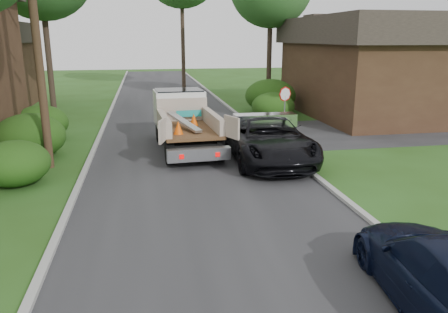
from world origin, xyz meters
TOP-DOWN VIEW (x-y plane):
  - ground at (0.00, 0.00)m, footprint 120.00×120.00m
  - road at (0.00, 10.00)m, footprint 8.00×90.00m
  - side_street at (12.00, 9.00)m, footprint 16.00×7.00m
  - curb_left at (-4.10, 10.00)m, footprint 0.20×90.00m
  - curb_right at (4.10, 10.00)m, footprint 0.20×90.00m
  - stop_sign at (5.20, 9.00)m, footprint 0.71×0.32m
  - utility_pole at (-5.48, 4.98)m, footprint 2.42×1.25m
  - house_right at (13.00, 14.00)m, footprint 9.72×12.96m
  - hedge_left_a at (-6.20, 3.00)m, footprint 2.34×2.34m
  - hedge_left_b at (-6.50, 6.50)m, footprint 2.86×2.86m
  - hedge_left_c at (-6.80, 10.00)m, footprint 2.60×2.60m
  - hedge_right_a at (5.80, 13.00)m, footprint 2.60×2.60m
  - hedge_right_b at (6.50, 16.00)m, footprint 3.38×3.38m
  - flatbed_truck at (-0.09, 7.74)m, footprint 3.04×6.61m
  - black_pickup at (3.03, 4.50)m, footprint 3.16×6.55m
  - navy_suv at (3.40, -6.00)m, footprint 2.70×5.29m

SIDE VIEW (x-z plane):
  - ground at x=0.00m, z-range 0.00..0.00m
  - road at x=0.00m, z-range -0.01..0.01m
  - side_street at x=12.00m, z-range 0.00..0.02m
  - curb_left at x=-4.10m, z-range 0.00..0.12m
  - curb_right at x=4.10m, z-range 0.00..0.12m
  - navy_suv at x=3.40m, z-range 0.00..1.47m
  - hedge_left_a at x=-6.20m, z-range 0.00..1.53m
  - hedge_left_c at x=-6.80m, z-range 0.00..1.70m
  - hedge_right_a at x=5.80m, z-range 0.00..1.70m
  - black_pickup at x=3.03m, z-range 0.00..1.80m
  - hedge_left_b at x=-6.50m, z-range 0.00..1.87m
  - hedge_right_b at x=6.50m, z-range 0.00..2.21m
  - flatbed_truck at x=-0.09m, z-range 0.11..2.56m
  - stop_sign at x=5.20m, z-range 0.54..3.02m
  - house_right at x=13.00m, z-range 0.06..6.26m
  - utility_pole at x=-5.48m, z-range 0.17..10.17m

